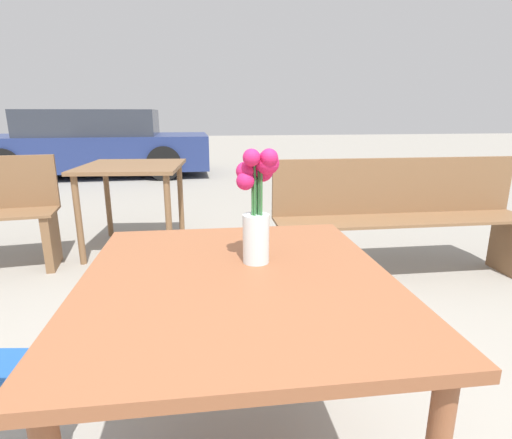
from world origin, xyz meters
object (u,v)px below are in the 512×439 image
flower_vase (257,207)px  bench_middle (399,213)px  table_back (133,177)px  parked_car (95,144)px  table_front (238,305)px

flower_vase → bench_middle: flower_vase is taller
bench_middle → table_back: bearing=155.6°
bench_middle → parked_car: parked_car is taller
bench_middle → table_back: size_ratio=1.94×
flower_vase → table_back: 2.45m
parked_car → bench_middle: bearing=-58.3°
table_front → bench_middle: bearing=49.7°
table_front → flower_vase: size_ratio=2.83×
parked_car → table_back: bearing=-73.2°
table_front → table_back: size_ratio=1.06×
bench_middle → table_back: 2.16m
bench_middle → table_back: (-1.96, 0.89, 0.16)m
table_front → parked_car: parked_car is taller
table_front → flower_vase: flower_vase is taller
flower_vase → bench_middle: bearing=49.3°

